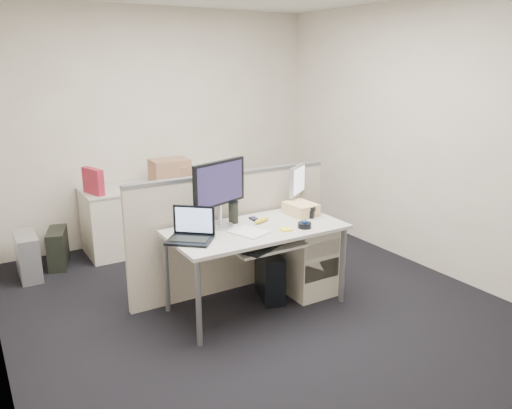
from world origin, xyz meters
TOP-DOWN VIEW (x-y plane):
  - floor at (0.00, 0.00)m, footprint 4.00×4.50m
  - wall_back at (0.00, 2.25)m, footprint 4.00×0.02m
  - wall_right at (2.00, 0.00)m, footprint 0.02×4.50m
  - desk at (0.00, 0.00)m, footprint 1.50×0.75m
  - keyboard_tray at (0.00, -0.18)m, footprint 0.62×0.32m
  - drawer_pedestal at (0.55, 0.05)m, footprint 0.40×0.55m
  - cubicle_partition at (0.00, 0.45)m, footprint 2.00×0.06m
  - back_counter at (0.00, 1.93)m, footprint 2.00×0.60m
  - monitor_main at (-0.25, 0.18)m, footprint 0.61×0.40m
  - monitor_small at (0.65, 0.32)m, footprint 0.37×0.33m
  - laptop at (-0.62, -0.02)m, footprint 0.43×0.42m
  - trackball at (0.35, -0.21)m, footprint 0.15×0.15m
  - desk_phone at (0.60, 0.08)m, footprint 0.28×0.26m
  - paper_stack at (-0.12, -0.08)m, footprint 0.31×0.35m
  - sticky_pad at (0.18, -0.18)m, footprint 0.10×0.10m
  - travel_mug at (-0.10, 0.22)m, footprint 0.11×0.11m
  - banana at (0.12, 0.10)m, footprint 0.20×0.11m
  - cellphone at (0.10, 0.20)m, footprint 0.07×0.12m
  - manila_folders at (0.55, 0.12)m, footprint 0.24×0.30m
  - keyboard at (-0.05, -0.22)m, footprint 0.47×0.33m
  - pc_tower_desk at (0.20, 0.10)m, footprint 0.32×0.49m
  - pc_tower_spare_dark at (-1.32, 1.86)m, footprint 0.29×0.46m
  - pc_tower_spare_silver at (-1.63, 1.71)m, footprint 0.20×0.48m
  - cardboard_box_left at (-0.05, 1.81)m, footprint 0.43×0.33m
  - cardboard_box_right at (0.00, 1.81)m, footprint 0.41×0.39m
  - red_binder at (-0.90, 1.83)m, footprint 0.16×0.32m

SIDE VIEW (x-z plane):
  - floor at x=0.00m, z-range -0.01..0.00m
  - pc_tower_spare_dark at x=-1.32m, z-range 0.00..0.40m
  - pc_tower_desk at x=0.20m, z-range 0.00..0.43m
  - pc_tower_spare_silver at x=-1.63m, z-range 0.00..0.45m
  - drawer_pedestal at x=0.55m, z-range 0.00..0.65m
  - back_counter at x=0.00m, z-range 0.00..0.72m
  - cubicle_partition at x=0.00m, z-range 0.00..1.10m
  - keyboard_tray at x=0.00m, z-range 0.61..0.63m
  - keyboard at x=-0.05m, z-range 0.63..0.66m
  - desk at x=0.00m, z-range 0.30..1.03m
  - paper_stack at x=-0.12m, z-range 0.73..0.74m
  - sticky_pad at x=0.18m, z-range 0.73..0.74m
  - cellphone at x=0.10m, z-range 0.73..0.75m
  - banana at x=0.12m, z-range 0.73..0.77m
  - trackball at x=0.35m, z-range 0.73..0.77m
  - desk_phone at x=0.60m, z-range 0.73..0.80m
  - manila_folders at x=0.55m, z-range 0.73..0.84m
  - travel_mug at x=-0.10m, z-range 0.73..0.91m
  - cardboard_box_right at x=0.00m, z-range 0.72..0.96m
  - laptop at x=-0.62m, z-range 0.73..0.99m
  - red_binder at x=-0.90m, z-range 0.72..1.01m
  - cardboard_box_left at x=-0.05m, z-range 0.72..1.03m
  - monitor_small at x=0.65m, z-range 0.73..1.14m
  - monitor_main at x=-0.25m, z-range 0.73..1.30m
  - wall_back at x=0.00m, z-range 0.00..2.70m
  - wall_right at x=2.00m, z-range 0.00..2.70m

